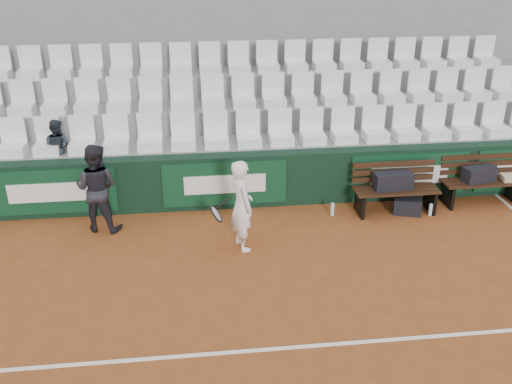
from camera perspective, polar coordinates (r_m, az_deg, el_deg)
The scene contains 21 objects.
ground at distance 7.20m, azimuth 0.72°, elevation -15.52°, with size 80.00×80.00×0.00m, color brown.
court_baseline at distance 7.20m, azimuth 0.72°, elevation -15.50°, with size 18.00×0.06×0.01m, color white.
back_barrier at distance 10.33m, azimuth -1.70°, elevation 1.19°, with size 18.00×0.34×1.00m.
grandstand_tier_front at distance 10.91m, azimuth -2.35°, elevation 2.51°, with size 18.00×0.95×1.00m, color gray.
grandstand_tier_mid at distance 11.71m, azimuth -2.74°, elevation 5.30°, with size 18.00×0.95×1.45m, color gray.
grandstand_tier_back at distance 12.54m, azimuth -3.08°, elevation 7.74°, with size 18.00×0.95×1.90m, color gray.
grandstand_rear_wall at distance 12.83m, azimuth -3.40°, elevation 13.90°, with size 18.00×0.30×4.40m, color gray.
seat_row_front at distance 10.45m, azimuth -2.36°, elevation 6.27°, with size 11.90×0.44×0.63m, color white.
seat_row_mid at distance 11.23m, azimuth -2.78°, elevation 10.00°, with size 11.90×0.44×0.63m, color white.
seat_row_back at distance 12.05m, azimuth -3.16°, elevation 13.24°, with size 11.90×0.44×0.63m, color white.
bench_left at distance 10.49m, azimuth 13.74°, elevation -0.83°, with size 1.50×0.56×0.45m, color #321C0F.
bench_right at distance 11.32m, azimuth 21.60°, elevation 0.02°, with size 1.50×0.56×0.45m, color #321B0F.
sports_bag_left at distance 10.36m, azimuth 13.52°, elevation 1.11°, with size 0.68×0.29×0.29m, color black.
sports_bag_right at distance 11.14m, azimuth 21.41°, elevation 1.69°, with size 0.59×0.27×0.27m, color black.
towel at distance 11.43m, azimuth 24.18°, elevation 1.30°, with size 0.35×0.25×0.10m, color tan.
sports_bag_ground at distance 10.53m, azimuth 14.89°, elevation -1.35°, with size 0.48×0.29×0.29m, color black.
water_bottle_near at distance 10.21m, azimuth 7.65°, elevation -1.73°, with size 0.07×0.07×0.24m, color silver.
water_bottle_far at distance 10.58m, azimuth 17.05°, elevation -1.70°, with size 0.06×0.06×0.23m, color silver.
tennis_player at distance 8.85m, azimuth -1.47°, elevation -1.35°, with size 0.75×0.63×1.49m.
ball_kid at distance 9.76m, azimuth -15.65°, elevation 0.39°, with size 0.74×0.58×1.52m, color black.
spectator_c at distance 10.69m, azimuth -19.53°, elevation 6.45°, with size 0.51×0.40×1.06m, color #1F252F.
Camera 1 is at (-0.72, -5.42, 4.70)m, focal length 40.00 mm.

